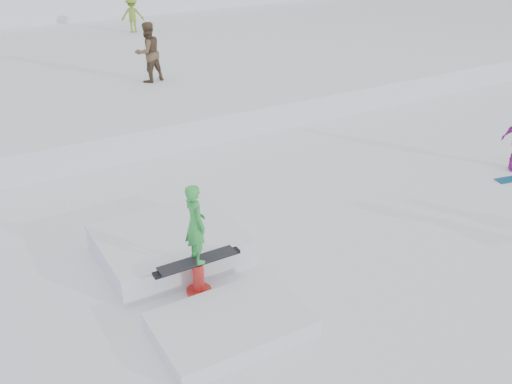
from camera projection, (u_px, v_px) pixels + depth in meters
ground at (289, 301)px, 9.85m from camera, size 120.00×120.00×0.00m
snow_midrise at (62, 68)px, 21.96m from camera, size 50.00×18.00×0.80m
walker_olive at (148, 52)px, 18.55m from camera, size 1.09×0.94×1.93m
walker_ygreen at (132, 15)px, 25.74m from camera, size 1.14×0.92×1.55m
jib_rail_feature at (185, 262)px, 10.37m from camera, size 2.60×4.40×2.11m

